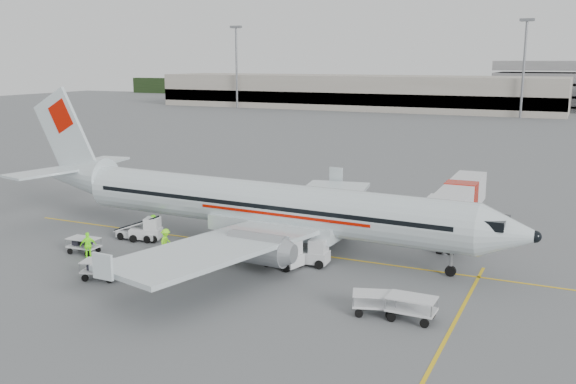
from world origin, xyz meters
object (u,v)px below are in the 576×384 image
object	(u,v)px
tug_fore	(311,252)
tug_mid	(283,253)
jet_bridge	(460,209)
tug_aft	(146,229)
aircraft	(265,174)
belt_loader	(138,224)

from	to	relation	value
tug_fore	tug_mid	distance (m)	1.85
jet_bridge	tug_aft	size ratio (longest dim) A/B	6.91
tug_mid	tug_aft	bearing A→B (deg)	-170.72
aircraft	tug_mid	world-z (taller)	aircraft
jet_bridge	tug_mid	bearing A→B (deg)	-125.46
belt_loader	tug_aft	bearing A→B (deg)	-3.37
belt_loader	tug_mid	xyz separation A→B (m)	(12.65, -1.32, -0.23)
jet_bridge	tug_mid	world-z (taller)	jet_bridge
belt_loader	tug_fore	xyz separation A→B (m)	(14.08, -0.15, -0.27)
aircraft	tug_aft	xyz separation A→B (m)	(-8.97, -2.02, -4.52)
jet_bridge	tug_aft	world-z (taller)	jet_bridge
tug_aft	jet_bridge	bearing A→B (deg)	10.49
jet_bridge	belt_loader	world-z (taller)	jet_bridge
jet_bridge	tug_aft	xyz separation A→B (m)	(-20.83, -11.56, -1.17)
tug_fore	jet_bridge	bearing A→B (deg)	53.50
tug_aft	belt_loader	bearing A→B (deg)	161.46
tug_fore	tug_mid	bearing A→B (deg)	-145.01
aircraft	jet_bridge	xyz separation A→B (m)	(11.86, 9.54, -3.35)
aircraft	jet_bridge	size ratio (longest dim) A/B	2.51
tug_fore	belt_loader	bearing A→B (deg)	175.27
belt_loader	aircraft	bearing A→B (deg)	8.46
aircraft	belt_loader	size ratio (longest dim) A/B	9.08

